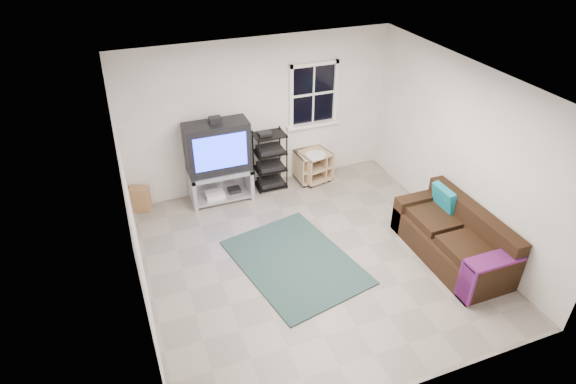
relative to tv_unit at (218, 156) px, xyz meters
name	(u,v)px	position (x,y,z in m)	size (l,w,h in m)	color
room	(313,98)	(1.78, 0.25, 0.65)	(4.60, 4.62, 4.60)	gray
tv_unit	(218,156)	(0.00, 0.00, 0.00)	(1.03, 0.51, 1.51)	#A3A4AC
av_rack	(270,164)	(0.91, 0.07, -0.37)	(0.53, 0.39, 1.07)	black
side_table_left	(309,165)	(1.65, 0.06, -0.53)	(0.48, 0.48, 0.56)	tan
side_table_right	(313,164)	(1.72, 0.03, -0.50)	(0.60, 0.60, 0.59)	tan
sofa	(454,240)	(2.73, -2.67, -0.53)	(0.82, 1.86, 0.85)	black
shag_rug	(295,262)	(0.57, -2.01, -0.82)	(1.43, 1.97, 0.02)	#312415
paper_bag	(140,199)	(-1.32, 0.13, -0.61)	(0.30, 0.19, 0.43)	#9C6E46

